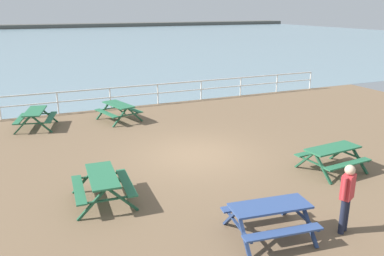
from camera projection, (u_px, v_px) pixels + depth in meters
The scene contains 10 objects.
ground_plane at pixel (195, 157), 13.78m from camera, with size 30.00×24.00×0.20m, color brown.
sea_band at pixel (55, 41), 59.87m from camera, with size 142.00×90.00×0.01m, color gray.
distant_shoreline at pixel (39, 28), 97.48m from camera, with size 142.00×6.00×1.80m, color #4C4C47.
seaward_railing at pixel (134, 92), 20.30m from camera, with size 23.07×0.07×1.08m.
picnic_table_near_left at pixel (333, 153), 12.25m from camera, with size 1.91×1.67×0.80m.
picnic_table_near_right at pixel (35, 115), 16.63m from camera, with size 1.88×2.10×0.80m.
picnic_table_far_left at pixel (103, 181), 10.28m from camera, with size 1.64×1.89×0.80m.
picnic_table_far_right at pixel (119, 108), 17.75m from camera, with size 1.93×2.14×0.80m.
picnic_table_seaward at pixel (270, 213), 8.71m from camera, with size 1.98×1.74×0.80m.
visitor at pixel (347, 194), 8.76m from camera, with size 0.49×0.35×1.66m.
Camera 1 is at (-5.27, -11.72, 4.97)m, focal length 36.52 mm.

